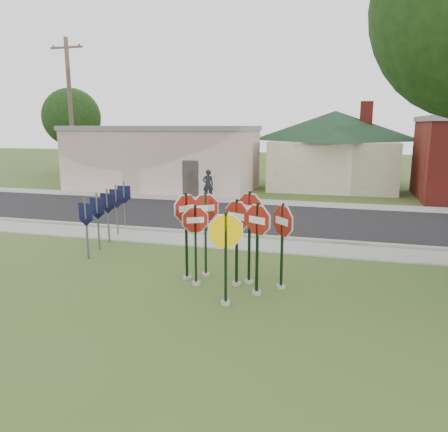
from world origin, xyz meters
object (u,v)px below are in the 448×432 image
(stop_sign_left, at_px, (195,235))
(utility_pole_near, at_px, (71,113))
(pedestrian, at_px, (208,185))
(stop_sign_center, at_px, (237,230))
(stop_sign_yellow, at_px, (226,246))

(stop_sign_left, xyz_separation_m, utility_pole_near, (-13.12, 13.97, 3.59))
(pedestrian, bearing_deg, utility_pole_near, -30.13)
(stop_sign_left, bearing_deg, stop_sign_center, 12.98)
(stop_sign_left, xyz_separation_m, pedestrian, (-3.75, 12.89, -0.46))
(stop_sign_left, distance_m, utility_pole_near, 19.50)
(stop_sign_yellow, xyz_separation_m, pedestrian, (-4.87, 13.96, -0.55))
(stop_sign_center, bearing_deg, stop_sign_left, -167.02)
(utility_pole_near, relative_size, pedestrian, 5.54)
(utility_pole_near, bearing_deg, stop_sign_yellow, -46.56)
(stop_sign_yellow, height_order, utility_pole_near, utility_pole_near)
(stop_sign_yellow, relative_size, utility_pole_near, 0.25)
(stop_sign_yellow, bearing_deg, stop_sign_left, 136.31)
(stop_sign_center, relative_size, pedestrian, 1.44)
(stop_sign_left, bearing_deg, utility_pole_near, 133.21)
(stop_sign_center, height_order, pedestrian, stop_sign_center)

